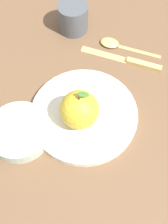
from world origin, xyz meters
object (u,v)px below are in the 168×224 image
object	(u,v)px
side_bowl	(19,131)
knife	(128,60)
apple	(79,110)
spoon	(116,44)
dinner_plate	(84,114)
cup	(73,16)

from	to	relation	value
side_bowl	knife	distance (m)	0.32
apple	spoon	size ratio (longest dim) A/B	0.67
dinner_plate	apple	xyz separation A→B (m)	(-0.02, -0.01, 0.05)
cup	apple	bearing A→B (deg)	-122.37
apple	spoon	bearing A→B (deg)	31.70
spoon	side_bowl	bearing A→B (deg)	-167.01
apple	cup	bearing A→B (deg)	57.63
dinner_plate	spoon	distance (m)	0.22
dinner_plate	side_bowl	world-z (taller)	side_bowl
apple	cup	distance (m)	0.29
dinner_plate	cup	xyz separation A→B (m)	(0.14, 0.23, 0.03)
side_bowl	cup	bearing A→B (deg)	34.74
side_bowl	spoon	distance (m)	0.33
cup	spoon	world-z (taller)	cup
dinner_plate	side_bowl	size ratio (longest dim) A/B	1.79
dinner_plate	side_bowl	bearing A→B (deg)	162.28
cup	knife	xyz separation A→B (m)	(0.04, -0.17, -0.04)
dinner_plate	knife	bearing A→B (deg)	18.58
knife	spoon	size ratio (longest dim) A/B	1.26
dinner_plate	cup	distance (m)	0.27
side_bowl	knife	xyz separation A→B (m)	(0.32, 0.02, -0.02)
cup	knife	distance (m)	0.18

